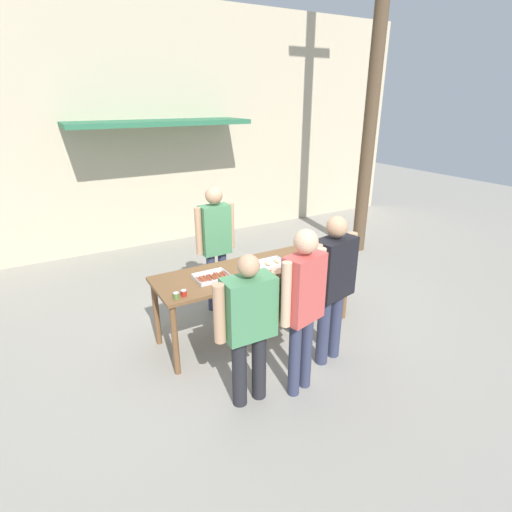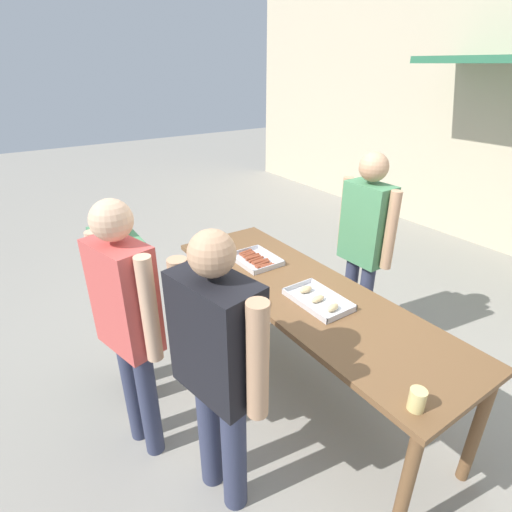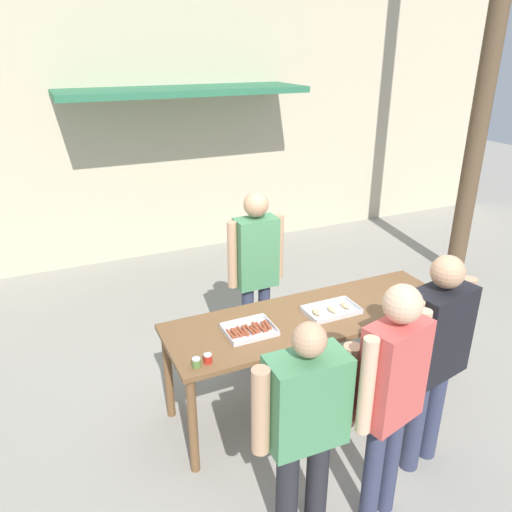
{
  "view_description": "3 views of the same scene",
  "coord_description": "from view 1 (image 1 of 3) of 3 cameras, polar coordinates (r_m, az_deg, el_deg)",
  "views": [
    {
      "loc": [
        -2.24,
        -3.88,
        2.82
      ],
      "look_at": [
        0.0,
        0.0,
        1.03
      ],
      "focal_mm": 28.0,
      "sensor_mm": 36.0,
      "label": 1
    },
    {
      "loc": [
        1.83,
        -1.68,
        2.36
      ],
      "look_at": [
        -0.6,
        -0.02,
        0.93
      ],
      "focal_mm": 28.0,
      "sensor_mm": 36.0,
      "label": 2
    },
    {
      "loc": [
        -1.94,
        -3.1,
        2.96
      ],
      "look_at": [
        -0.18,
        0.78,
        1.14
      ],
      "focal_mm": 35.0,
      "sensor_mm": 36.0,
      "label": 3
    }
  ],
  "objects": [
    {
      "name": "ground_plane",
      "position": [
        5.3,
        0.0,
        -10.45
      ],
      "size": [
        24.0,
        24.0,
        0.0
      ],
      "primitive_type": "plane",
      "color": "gray"
    },
    {
      "name": "building_facade_back",
      "position": [
        8.19,
        -14.74,
        17.11
      ],
      "size": [
        12.0,
        1.11,
        4.5
      ],
      "color": "beige",
      "rests_on": "ground"
    },
    {
      "name": "serving_table",
      "position": [
        4.92,
        0.0,
        -2.66
      ],
      "size": [
        2.5,
        0.8,
        0.88
      ],
      "color": "brown",
      "rests_on": "ground"
    },
    {
      "name": "food_tray_sausages",
      "position": [
        4.61,
        -6.34,
        -3.03
      ],
      "size": [
        0.39,
        0.31,
        0.04
      ],
      "color": "silver",
      "rests_on": "serving_table"
    },
    {
      "name": "food_tray_buns",
      "position": [
        4.93,
        1.63,
        -1.19
      ],
      "size": [
        0.45,
        0.28,
        0.05
      ],
      "color": "silver",
      "rests_on": "serving_table"
    },
    {
      "name": "condiment_jar_mustard",
      "position": [
        4.22,
        -11.34,
        -5.55
      ],
      "size": [
        0.06,
        0.06,
        0.07
      ],
      "color": "#567A38",
      "rests_on": "serving_table"
    },
    {
      "name": "condiment_jar_ketchup",
      "position": [
        4.26,
        -10.27,
        -5.22
      ],
      "size": [
        0.06,
        0.06,
        0.07
      ],
      "color": "#B22319",
      "rests_on": "serving_table"
    },
    {
      "name": "beer_cup",
      "position": [
        5.27,
        12.05,
        0.32
      ],
      "size": [
        0.08,
        0.08,
        0.11
      ],
      "color": "#DBC67A",
      "rests_on": "serving_table"
    },
    {
      "name": "person_server_behind_table",
      "position": [
        5.39,
        -5.81,
        2.58
      ],
      "size": [
        0.56,
        0.23,
        1.76
      ],
      "rotation": [
        0.0,
        0.0,
        0.01
      ],
      "color": "#333851",
      "rests_on": "ground"
    },
    {
      "name": "person_customer_holding_hotdog",
      "position": [
        3.72,
        -1.02,
        -9.17
      ],
      "size": [
        0.69,
        0.27,
        1.56
      ],
      "rotation": [
        0.0,
        0.0,
        3.12
      ],
      "color": "#232328",
      "rests_on": "ground"
    },
    {
      "name": "person_customer_with_cup",
      "position": [
        4.35,
        10.93,
        -3.32
      ],
      "size": [
        0.67,
        0.34,
        1.71
      ],
      "rotation": [
        0.0,
        0.0,
        3.33
      ],
      "color": "#333851",
      "rests_on": "ground"
    },
    {
      "name": "person_customer_waiting_in_line",
      "position": [
        3.81,
        6.75,
        -6.19
      ],
      "size": [
        0.57,
        0.31,
        1.74
      ],
      "rotation": [
        0.0,
        0.0,
        3.39
      ],
      "color": "#333851",
      "rests_on": "ground"
    },
    {
      "name": "utility_pole",
      "position": [
        7.77,
        16.93,
        25.95
      ],
      "size": [
        1.1,
        0.24,
        6.87
      ],
      "color": "brown",
      "rests_on": "ground"
    }
  ]
}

